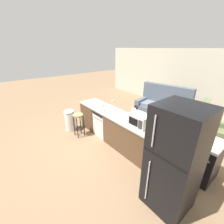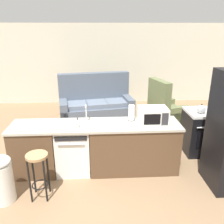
{
  "view_description": "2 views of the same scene",
  "coord_description": "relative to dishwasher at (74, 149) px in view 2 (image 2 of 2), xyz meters",
  "views": [
    {
      "loc": [
        3.19,
        -2.52,
        2.62
      ],
      "look_at": [
        -0.03,
        0.1,
        0.82
      ],
      "focal_mm": 24.0,
      "sensor_mm": 36.0,
      "label": 1
    },
    {
      "loc": [
        0.22,
        -3.78,
        2.48
      ],
      "look_at": [
        0.45,
        0.31,
        1.0
      ],
      "focal_mm": 38.0,
      "sensor_mm": 36.0,
      "label": 2
    }
  ],
  "objects": [
    {
      "name": "kitchen_counter",
      "position": [
        0.49,
        0.0,
        -0.0
      ],
      "size": [
        2.94,
        0.66,
        0.9
      ],
      "color": "brown",
      "rests_on": "ground_plane"
    },
    {
      "name": "soap_bottle",
      "position": [
        0.11,
        -0.13,
        0.55
      ],
      "size": [
        0.06,
        0.06,
        0.18
      ],
      "color": "silver",
      "rests_on": "kitchen_counter"
    },
    {
      "name": "microwave",
      "position": [
        1.39,
        -0.0,
        0.62
      ],
      "size": [
        0.5,
        0.37,
        0.28
      ],
      "color": "white",
      "rests_on": "kitchen_counter"
    },
    {
      "name": "bar_stool",
      "position": [
        -0.45,
        -0.71,
        0.11
      ],
      "size": [
        0.32,
        0.32,
        0.74
      ],
      "color": "tan",
      "rests_on": "ground_plane"
    },
    {
      "name": "ground_plane",
      "position": [
        0.25,
        0.0,
        -0.42
      ],
      "size": [
        24.0,
        24.0,
        0.0
      ],
      "primitive_type": "plane",
      "color": "#896B4C"
    },
    {
      "name": "trash_bin",
      "position": [
        -0.99,
        -0.76,
        -0.04
      ],
      "size": [
        0.35,
        0.35,
        0.74
      ],
      "color": "white",
      "rests_on": "ground_plane"
    },
    {
      "name": "wall_back",
      "position": [
        0.55,
        4.2,
        0.88
      ],
      "size": [
        10.0,
        0.06,
        2.6
      ],
      "color": "beige",
      "rests_on": "ground_plane"
    },
    {
      "name": "sink_faucet",
      "position": [
        0.24,
        0.17,
        0.61
      ],
      "size": [
        0.07,
        0.18,
        0.3
      ],
      "color": "silver",
      "rests_on": "kitchen_counter"
    },
    {
      "name": "paper_towel_roll",
      "position": [
        1.04,
        0.15,
        0.62
      ],
      "size": [
        0.14,
        0.14,
        0.28
      ],
      "color": "#4C4C51",
      "rests_on": "kitchen_counter"
    },
    {
      "name": "dishwasher",
      "position": [
        0.0,
        0.0,
        0.0
      ],
      "size": [
        0.58,
        0.61,
        0.84
      ],
      "color": "white",
      "rests_on": "ground_plane"
    },
    {
      "name": "kettle",
      "position": [
        2.43,
        0.42,
        0.56
      ],
      "size": [
        0.21,
        0.17,
        0.19
      ],
      "color": "#B2B2B7",
      "rests_on": "stove_range"
    },
    {
      "name": "armchair",
      "position": [
        2.23,
        2.15,
        -0.07
      ],
      "size": [
        1.01,
        1.04,
        1.2
      ],
      "color": "#667047",
      "rests_on": "ground_plane"
    },
    {
      "name": "stove_range",
      "position": [
        2.6,
        0.55,
        0.03
      ],
      "size": [
        0.76,
        0.68,
        0.9
      ],
      "color": "black",
      "rests_on": "ground_plane"
    },
    {
      "name": "couch",
      "position": [
        0.37,
        2.62,
        -0.03
      ],
      "size": [
        2.12,
        1.22,
        1.27
      ],
      "color": "#515B6B",
      "rests_on": "ground_plane"
    }
  ]
}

